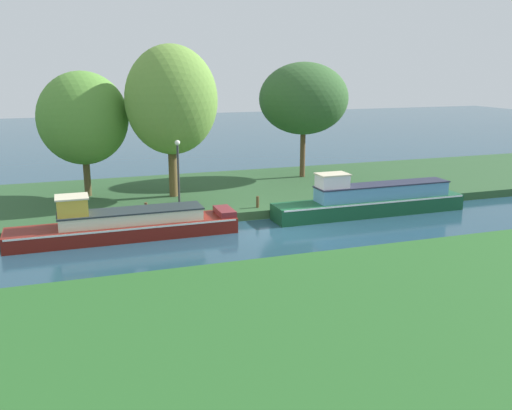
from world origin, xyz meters
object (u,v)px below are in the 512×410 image
object	(u,v)px
willow_tree_left	(83,118)
willow_tree_centre	(172,100)
maroon_narrowboat	(125,225)
mooring_post_far	(146,210)
willow_tree_right	(304,99)
forest_barge	(372,200)
mooring_post_near	(258,202)
lamp_post	(178,166)

from	to	relation	value
willow_tree_left	willow_tree_centre	world-z (taller)	willow_tree_centre
maroon_narrowboat	willow_tree_left	distance (m)	7.38
willow_tree_centre	mooring_post_far	distance (m)	5.79
maroon_narrowboat	willow_tree_centre	distance (m)	7.20
maroon_narrowboat	willow_tree_right	distance (m)	14.07
forest_barge	willow_tree_centre	bearing A→B (deg)	150.27
forest_barge	mooring_post_near	xyz separation A→B (m)	(-5.07, 1.44, -0.00)
maroon_narrowboat	willow_tree_left	bearing A→B (deg)	99.43
willow_tree_left	mooring_post_near	xyz separation A→B (m)	(7.18, -4.85, -3.58)
willow_tree_left	forest_barge	bearing A→B (deg)	-27.21
willow_tree_left	willow_tree_centre	size ratio (longest dim) A/B	0.83
maroon_narrowboat	mooring_post_far	world-z (taller)	maroon_narrowboat
willow_tree_centre	mooring_post_near	size ratio (longest dim) A/B	13.86
forest_barge	willow_tree_right	distance (m)	8.65
maroon_narrowboat	willow_tree_left	xyz separation A→B (m)	(-1.05, 6.30, 3.70)
willow_tree_right	lamp_post	size ratio (longest dim) A/B	2.11
willow_tree_right	mooring_post_far	size ratio (longest dim) A/B	10.33
willow_tree_centre	willow_tree_right	bearing A→B (deg)	19.35
willow_tree_centre	mooring_post_near	xyz separation A→B (m)	(3.17, -3.26, -4.45)
willow_tree_left	mooring_post_near	world-z (taller)	willow_tree_left
maroon_narrowboat	willow_tree_right	size ratio (longest dim) A/B	1.38
willow_tree_left	willow_tree_right	bearing A→B (deg)	5.90
maroon_narrowboat	willow_tree_right	world-z (taller)	willow_tree_right
forest_barge	willow_tree_right	world-z (taller)	willow_tree_right
maroon_narrowboat	forest_barge	bearing A→B (deg)	0.00
lamp_post	mooring_post_far	size ratio (longest dim) A/B	4.89
lamp_post	mooring_post_near	world-z (taller)	lamp_post
willow_tree_left	willow_tree_right	world-z (taller)	willow_tree_right
maroon_narrowboat	mooring_post_far	size ratio (longest dim) A/B	14.21
forest_barge	willow_tree_right	xyz separation A→B (m)	(-0.15, 7.55, 4.22)
mooring_post_near	mooring_post_far	distance (m)	5.05
willow_tree_centre	lamp_post	world-z (taller)	willow_tree_centre
mooring_post_near	willow_tree_centre	bearing A→B (deg)	134.17
lamp_post	mooring_post_far	distance (m)	2.62
forest_barge	mooring_post_far	bearing A→B (deg)	171.88
willow_tree_right	maroon_narrowboat	bearing A→B (deg)	-145.67
willow_tree_centre	maroon_narrowboat	bearing A→B (deg)	-122.20
willow_tree_right	willow_tree_left	bearing A→B (deg)	-174.10
willow_tree_left	mooring_post_far	distance (m)	6.36
forest_barge	maroon_narrowboat	distance (m)	11.20
willow_tree_centre	mooring_post_far	world-z (taller)	willow_tree_centre
maroon_narrowboat	willow_tree_centre	bearing A→B (deg)	57.80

